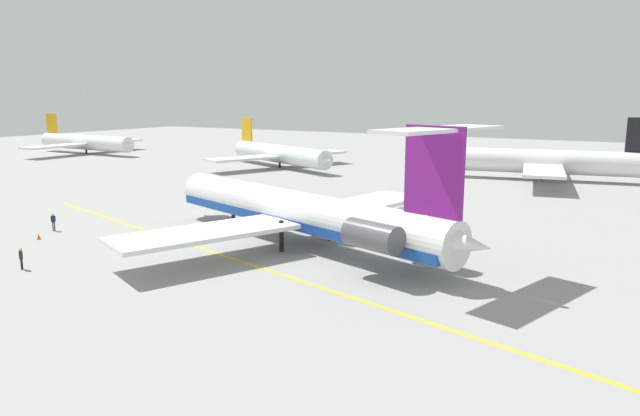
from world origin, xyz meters
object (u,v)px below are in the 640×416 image
Objects in this scene: airliner_mid_left at (282,154)px; main_jetliner at (306,212)px; airliner_mid_right at (537,161)px; ground_crew_near_nose at (53,220)px; airliner_far_left at (88,142)px; ground_crew_near_tail at (21,256)px; safety_cone_nose at (39,237)px.

main_jetliner is at bearing -31.35° from airliner_mid_left.
airliner_mid_right is at bearing 32.84° from airliner_mid_left.
main_jetliner is at bearing 36.04° from ground_crew_near_nose.
airliner_mid_right is at bearing 6.19° from airliner_far_left.
ground_crew_near_nose is (62.82, -54.36, -1.54)m from airliner_far_left.
ground_crew_near_nose is at bearing -73.33° from ground_crew_near_tail.
main_jetliner reaches higher than ground_crew_near_nose.
ground_crew_near_tail is (-15.65, -17.60, -2.01)m from main_jetliner.
ground_crew_near_tail reaches higher than safety_cone_nose.
airliner_mid_left is at bearing -102.01° from ground_crew_near_tail.
main_jetliner is 1.13× the size of airliner_mid_right.
airliner_far_left reaches higher than safety_cone_nose.
airliner_mid_right is (44.25, 7.92, 0.38)m from airliner_mid_left.
ground_crew_near_tail is (18.34, -64.45, -1.51)m from airliner_mid_left.
ground_crew_near_nose reaches higher than safety_cone_nose.
airliner_far_left is 17.37× the size of ground_crew_near_tail.
ground_crew_near_tail is at bearing 65.51° from main_jetliner.
airliner_far_left is at bearing 158.02° from ground_crew_near_nose.
airliner_mid_left reaches higher than ground_crew_near_nose.
safety_cone_nose is at bearing -69.12° from ground_crew_near_tail.
main_jetliner is 1.26× the size of airliner_far_left.
safety_cone_nose is (-33.66, -65.58, -2.73)m from airliner_mid_right.
safety_cone_nose is at bearing -38.87° from ground_crew_near_nose.
airliner_mid_right is 18.71× the size of ground_crew_near_nose.
airliner_mid_left is at bearing 1.73° from airliner_far_left.
airliner_mid_left is 16.42× the size of ground_crew_near_tail.
airliner_far_left is 54.13m from airliner_mid_left.
ground_crew_near_nose is 3.32× the size of safety_cone_nose.
airliner_far_left is 98.72m from airliner_mid_right.
main_jetliner reaches higher than ground_crew_near_tail.
main_jetliner is at bearing -159.54° from ground_crew_near_tail.
airliner_far_left is 0.89× the size of airliner_mid_right.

